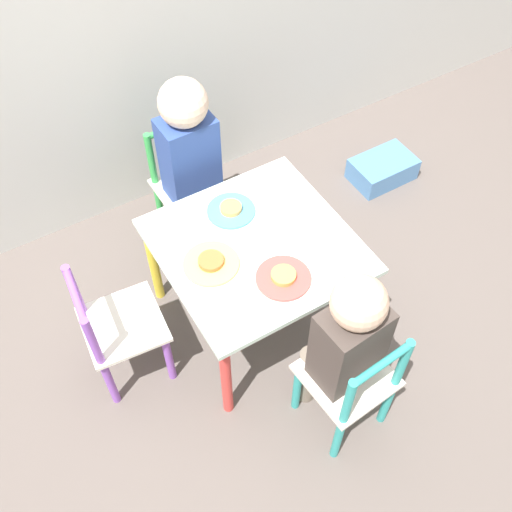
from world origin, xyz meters
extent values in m
plane|color=#5B514C|center=(0.00, 0.00, 0.00)|extent=(6.00, 6.00, 0.00)
cube|color=silver|center=(0.00, 0.00, 0.43)|extent=(0.63, 0.63, 0.02)
cylinder|color=#DB3D38|center=(-0.28, -0.28, 0.21)|extent=(0.04, 0.04, 0.42)
cylinder|color=#387AD1|center=(0.28, -0.28, 0.21)|extent=(0.04, 0.04, 0.42)
cylinder|color=yellow|center=(-0.28, 0.28, 0.21)|extent=(0.04, 0.04, 0.42)
cylinder|color=orange|center=(0.28, 0.28, 0.21)|extent=(0.04, 0.04, 0.42)
cube|color=silver|center=(-0.01, 0.49, 0.28)|extent=(0.26, 0.26, 0.02)
cylinder|color=green|center=(-0.11, 0.39, 0.13)|extent=(0.03, 0.03, 0.27)
cylinder|color=green|center=(0.10, 0.39, 0.13)|extent=(0.03, 0.03, 0.27)
cylinder|color=green|center=(-0.12, 0.60, 0.13)|extent=(0.03, 0.03, 0.27)
cylinder|color=green|center=(0.10, 0.60, 0.13)|extent=(0.03, 0.03, 0.27)
cylinder|color=green|center=(-0.12, 0.60, 0.40)|extent=(0.03, 0.03, 0.25)
cylinder|color=green|center=(0.10, 0.60, 0.40)|extent=(0.03, 0.03, 0.25)
cylinder|color=green|center=(-0.01, 0.60, 0.51)|extent=(0.21, 0.03, 0.02)
cube|color=silver|center=(0.04, -0.49, 0.28)|extent=(0.28, 0.28, 0.02)
cylinder|color=teal|center=(0.14, -0.38, 0.13)|extent=(0.03, 0.03, 0.27)
cylinder|color=teal|center=(-0.08, -0.39, 0.13)|extent=(0.03, 0.03, 0.27)
cylinder|color=teal|center=(0.15, -0.59, 0.13)|extent=(0.03, 0.03, 0.27)
cylinder|color=teal|center=(-0.06, -0.61, 0.13)|extent=(0.03, 0.03, 0.27)
cylinder|color=teal|center=(0.15, -0.59, 0.40)|extent=(0.03, 0.03, 0.25)
cylinder|color=teal|center=(-0.06, -0.61, 0.40)|extent=(0.03, 0.03, 0.25)
cylinder|color=teal|center=(0.05, -0.60, 0.51)|extent=(0.21, 0.04, 0.02)
cube|color=silver|center=(-0.49, 0.04, 0.28)|extent=(0.28, 0.28, 0.02)
cylinder|color=#8E51BC|center=(-0.40, -0.07, 0.13)|extent=(0.03, 0.03, 0.27)
cylinder|color=#8E51BC|center=(-0.38, 0.14, 0.13)|extent=(0.03, 0.03, 0.27)
cylinder|color=#8E51BC|center=(-0.61, -0.05, 0.13)|extent=(0.03, 0.03, 0.27)
cylinder|color=#8E51BC|center=(-0.59, 0.16, 0.13)|extent=(0.03, 0.03, 0.27)
cylinder|color=#8E51BC|center=(-0.61, -0.05, 0.40)|extent=(0.03, 0.03, 0.25)
cylinder|color=#8E51BC|center=(-0.59, 0.16, 0.40)|extent=(0.03, 0.03, 0.25)
cylinder|color=#8E51BC|center=(-0.60, 0.05, 0.51)|extent=(0.04, 0.21, 0.02)
cylinder|color=#38383D|center=(-0.06, 0.37, 0.14)|extent=(0.07, 0.07, 0.28)
cylinder|color=#38383D|center=(0.04, 0.37, 0.14)|extent=(0.07, 0.07, 0.28)
cube|color=#2D478E|center=(-0.01, 0.47, 0.46)|extent=(0.20, 0.14, 0.35)
sphere|color=beige|center=(-0.01, 0.47, 0.71)|extent=(0.18, 0.18, 0.18)
cylinder|color=#7A6B5B|center=(0.08, -0.37, 0.14)|extent=(0.07, 0.07, 0.28)
cylinder|color=#7A6B5B|center=(-0.02, -0.38, 0.14)|extent=(0.07, 0.07, 0.28)
cube|color=#423833|center=(0.04, -0.47, 0.44)|extent=(0.21, 0.16, 0.31)
sphere|color=#DBB293|center=(0.04, -0.47, 0.66)|extent=(0.16, 0.16, 0.16)
cylinder|color=#4C9EE0|center=(0.00, 0.17, 0.44)|extent=(0.17, 0.17, 0.01)
cylinder|color=gold|center=(0.00, 0.17, 0.46)|extent=(0.08, 0.08, 0.02)
cylinder|color=#E54C47|center=(0.00, -0.17, 0.44)|extent=(0.18, 0.18, 0.01)
cylinder|color=gold|center=(0.00, -0.17, 0.46)|extent=(0.08, 0.08, 0.02)
cylinder|color=#EADB66|center=(-0.17, 0.00, 0.44)|extent=(0.19, 0.19, 0.01)
cylinder|color=#CC6633|center=(-0.17, 0.00, 0.46)|extent=(0.08, 0.08, 0.02)
cube|color=#4C7FB7|center=(0.90, 0.36, 0.05)|extent=(0.29, 0.19, 0.11)
camera|label=1|loc=(-0.65, -1.09, 1.98)|focal=42.00mm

